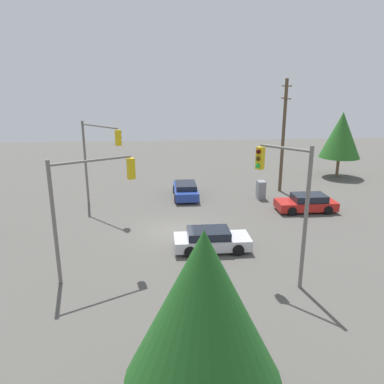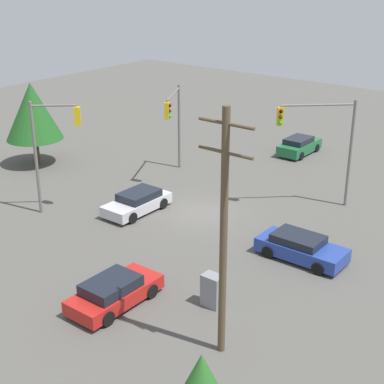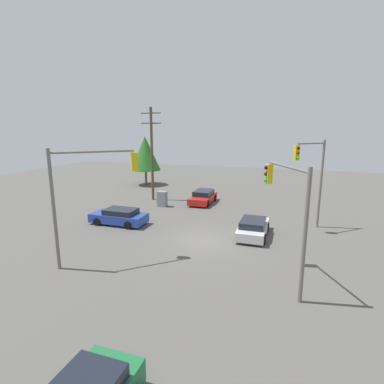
# 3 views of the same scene
# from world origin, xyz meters

# --- Properties ---
(ground_plane) EXTENTS (80.00, 80.00, 0.00)m
(ground_plane) POSITION_xyz_m (0.00, 0.00, 0.00)
(ground_plane) COLOR #54514C
(sedan_silver) EXTENTS (1.99, 4.32, 1.24)m
(sedan_silver) POSITION_xyz_m (2.97, 2.04, 0.61)
(sedan_silver) COLOR silver
(sedan_silver) RESTS_ON ground_plane
(sedan_red) EXTENTS (2.02, 4.35, 1.29)m
(sedan_red) POSITION_xyz_m (-3.13, 10.05, 0.63)
(sedan_red) COLOR red
(sedan_red) RESTS_ON ground_plane
(sedan_blue) EXTENTS (4.45, 2.01, 1.26)m
(sedan_blue) POSITION_xyz_m (-7.48, 1.32, 0.62)
(sedan_blue) COLOR #233D93
(sedan_blue) RESTS_ON ground_plane
(traffic_signal_main) EXTENTS (2.21, 2.01, 6.68)m
(traffic_signal_main) POSITION_xyz_m (6.69, 4.96, 4.48)
(traffic_signal_main) COLOR slate
(traffic_signal_main) RESTS_ON ground_plane
(traffic_signal_cross) EXTENTS (2.20, 3.75, 5.99)m
(traffic_signal_cross) POSITION_xyz_m (5.24, -4.21, 4.13)
(traffic_signal_cross) COLOR slate
(traffic_signal_cross) RESTS_ON ground_plane
(traffic_signal_aux) EXTENTS (3.50, 3.26, 6.52)m
(traffic_signal_aux) POSITION_xyz_m (-5.07, -5.28, 4.50)
(traffic_signal_aux) COLOR slate
(traffic_signal_aux) RESTS_ON ground_plane
(utility_pole_tall) EXTENTS (2.20, 0.28, 9.59)m
(utility_pole_tall) POSITION_xyz_m (-8.63, 9.78, 5.08)
(utility_pole_tall) COLOR brown
(utility_pole_tall) RESTS_ON ground_plane
(electrical_cabinet) EXTENTS (0.88, 0.62, 1.49)m
(electrical_cabinet) POSITION_xyz_m (-6.52, 7.49, 0.74)
(electrical_cabinet) COLOR gray
(electrical_cabinet) RESTS_ON ground_plane
(tree_far) EXTENTS (4.00, 4.00, 6.50)m
(tree_far) POSITION_xyz_m (-13.33, 17.29, 4.24)
(tree_far) COLOR brown
(tree_far) RESTS_ON ground_plane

